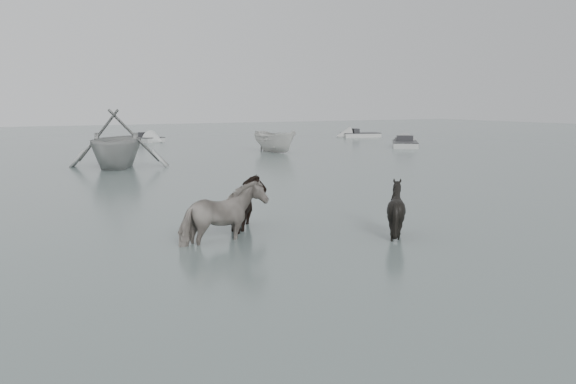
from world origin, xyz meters
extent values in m
plane|color=#505F5C|center=(0.00, 0.00, 0.00)|extent=(140.00, 140.00, 0.00)
imported|color=black|center=(-0.79, -0.11, 0.85)|extent=(2.15, 1.30, 1.69)
imported|color=black|center=(0.53, 1.18, 0.81)|extent=(1.55, 1.76, 1.62)
imported|color=black|center=(3.11, -1.35, 0.73)|extent=(1.50, 1.37, 1.47)
imported|color=#9EA19E|center=(1.30, 17.06, 1.44)|extent=(6.63, 6.98, 2.89)
imported|color=silver|center=(11.99, 21.29, 0.75)|extent=(1.77, 4.00, 1.50)
camera|label=1|loc=(-6.38, -13.08, 3.15)|focal=40.00mm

